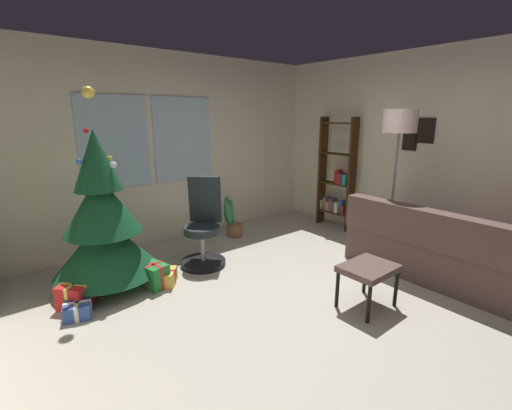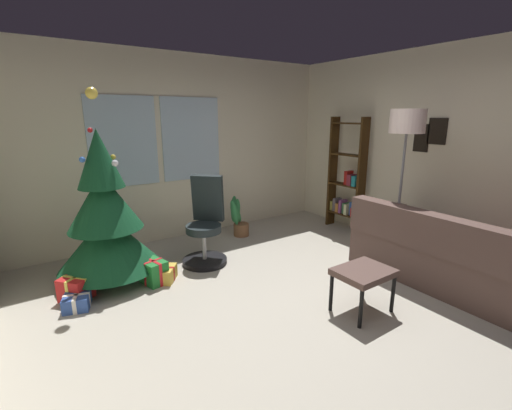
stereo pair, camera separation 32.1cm
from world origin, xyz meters
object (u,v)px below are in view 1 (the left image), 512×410
at_px(couch, 451,250).
at_px(floor_lamp, 399,130).
at_px(footstool, 368,271).
at_px(gift_box_blue, 78,309).
at_px(office_chair, 203,231).
at_px(holiday_tree, 103,224).
at_px(gift_box_gold, 165,277).
at_px(potted_plant, 231,219).
at_px(gift_box_green, 154,276).
at_px(bookshelf, 337,180).
at_px(gift_box_red, 75,296).

xyz_separation_m(couch, floor_lamp, (-0.05, 0.76, 1.35)).
distance_m(footstool, gift_box_blue, 2.77).
relative_size(couch, floor_lamp, 1.03).
height_order(office_chair, floor_lamp, floor_lamp).
bearing_deg(couch, office_chair, 134.69).
bearing_deg(gift_box_blue, holiday_tree, 46.11).
distance_m(gift_box_gold, potted_plant, 1.73).
xyz_separation_m(floor_lamp, potted_plant, (-1.16, 1.97, -1.38)).
bearing_deg(floor_lamp, gift_box_gold, 157.12).
bearing_deg(holiday_tree, gift_box_green, -42.84).
xyz_separation_m(holiday_tree, floor_lamp, (3.15, -1.48, 0.94)).
bearing_deg(office_chair, bookshelf, -1.93).
distance_m(footstool, floor_lamp, 1.93).
xyz_separation_m(couch, office_chair, (-2.07, 2.10, 0.13)).
distance_m(gift_box_green, potted_plant, 1.83).
height_order(footstool, holiday_tree, holiday_tree).
relative_size(gift_box_green, gift_box_blue, 1.06).
bearing_deg(potted_plant, bookshelf, -23.72).
distance_m(gift_box_red, floor_lamp, 4.06).
bearing_deg(floor_lamp, office_chair, 146.53).
bearing_deg(potted_plant, gift_box_green, -152.80).
bearing_deg(holiday_tree, potted_plant, 13.75).
relative_size(office_chair, bookshelf, 0.61).
height_order(couch, gift_box_green, couch).
xyz_separation_m(gift_box_blue, floor_lamp, (3.58, -1.04, 1.58)).
distance_m(gift_box_red, office_chair, 1.56).
bearing_deg(gift_box_gold, footstool, -51.92).
bearing_deg(bookshelf, gift_box_blue, -176.96).
height_order(couch, gift_box_gold, couch).
height_order(holiday_tree, potted_plant, holiday_tree).
bearing_deg(gift_box_blue, office_chair, 10.91).
bearing_deg(footstool, gift_box_green, 130.29).
relative_size(footstool, gift_box_gold, 1.47).
relative_size(holiday_tree, potted_plant, 3.41).
bearing_deg(potted_plant, floor_lamp, -59.50).
bearing_deg(gift_box_red, floor_lamp, -19.07).
bearing_deg(bookshelf, footstool, -134.74).
xyz_separation_m(footstool, gift_box_red, (-2.21, 1.79, -0.25)).
bearing_deg(floor_lamp, potted_plant, 120.50).
relative_size(gift_box_red, gift_box_gold, 1.02).
height_order(office_chair, potted_plant, office_chair).
height_order(gift_box_green, gift_box_gold, gift_box_green).
bearing_deg(gift_box_green, office_chair, 15.03).
height_order(footstool, floor_lamp, floor_lamp).
distance_m(couch, holiday_tree, 3.93).
bearing_deg(potted_plant, holiday_tree, -166.25).
height_order(gift_box_green, office_chair, office_chair).
xyz_separation_m(office_chair, floor_lamp, (2.02, -1.34, 1.22)).
xyz_separation_m(holiday_tree, potted_plant, (1.99, 0.49, -0.45)).
bearing_deg(gift_box_green, couch, -33.82).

